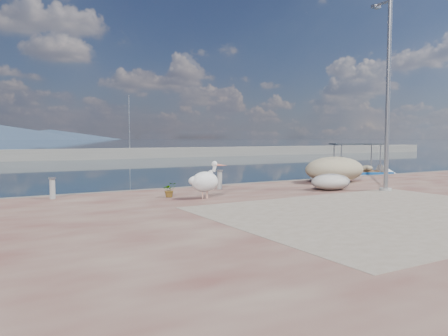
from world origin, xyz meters
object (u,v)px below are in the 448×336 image
at_px(boat_right, 355,177).
at_px(pelican, 205,181).
at_px(bollard_near, 220,179).
at_px(lamp_post, 387,101).

distance_m(boat_right, pelican, 14.07).
bearing_deg(bollard_near, pelican, -129.63).
bearing_deg(boat_right, pelican, -129.84).
bearing_deg(lamp_post, bollard_near, 145.30).
height_order(lamp_post, bollard_near, lamp_post).
bearing_deg(bollard_near, boat_right, 17.87).
distance_m(pelican, lamp_post, 7.45).
bearing_deg(pelican, lamp_post, -1.25).
height_order(pelican, lamp_post, lamp_post).
bearing_deg(bollard_near, lamp_post, -34.70).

